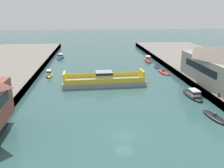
% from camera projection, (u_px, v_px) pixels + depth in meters
% --- Properties ---
extents(ground_plane, '(400.00, 400.00, 0.00)m').
position_uv_depth(ground_plane, '(124.00, 136.00, 34.06)').
color(ground_plane, '#335B5B').
extents(chain_ferry, '(20.02, 6.63, 3.30)m').
position_uv_depth(chain_ferry, '(104.00, 80.00, 57.46)').
color(chain_ferry, '#939399').
rests_on(chain_ferry, ground).
extents(moored_boat_near_left, '(2.44, 6.11, 0.95)m').
position_uv_depth(moored_boat_near_left, '(214.00, 117.00, 39.64)').
color(moored_boat_near_left, black).
rests_on(moored_boat_near_left, ground).
extents(moored_boat_near_right, '(3.08, 8.10, 1.73)m').
position_uv_depth(moored_boat_near_right, '(148.00, 59.00, 84.42)').
color(moored_boat_near_right, red).
rests_on(moored_boat_near_right, ground).
extents(moored_boat_mid_left, '(2.73, 7.74, 1.70)m').
position_uv_depth(moored_boat_mid_left, '(193.00, 94.00, 49.24)').
color(moored_boat_mid_left, black).
rests_on(moored_boat_mid_left, ground).
extents(moored_boat_mid_right, '(2.17, 5.23, 0.91)m').
position_uv_depth(moored_boat_mid_right, '(157.00, 66.00, 75.29)').
color(moored_boat_mid_right, navy).
rests_on(moored_boat_mid_right, ground).
extents(moored_boat_far_left, '(3.03, 7.56, 1.62)m').
position_uv_depth(moored_boat_far_left, '(61.00, 57.00, 89.30)').
color(moored_boat_far_left, navy).
rests_on(moored_boat_far_left, ground).
extents(moored_boat_far_right, '(2.70, 7.16, 0.93)m').
position_uv_depth(moored_boat_far_right, '(163.00, 72.00, 68.63)').
color(moored_boat_far_right, red).
rests_on(moored_boat_far_right, ground).
extents(moored_boat_upstream_a, '(2.65, 6.31, 1.74)m').
position_uv_depth(moored_boat_upstream_a, '(49.00, 74.00, 65.11)').
color(moored_boat_upstream_a, yellow).
rests_on(moored_boat_upstream_a, ground).
extents(warehouse_shed, '(10.07, 21.84, 8.20)m').
position_uv_depth(warehouse_shed, '(221.00, 65.00, 52.99)').
color(warehouse_shed, gray).
rests_on(warehouse_shed, quay_right).
extents(bollard_left_aft, '(0.32, 0.32, 0.71)m').
position_uv_depth(bollard_left_aft, '(5.00, 102.00, 41.11)').
color(bollard_left_aft, black).
rests_on(bollard_left_aft, quay_left).
extents(bollard_right_aft, '(0.32, 0.32, 0.71)m').
position_uv_depth(bollard_right_aft, '(219.00, 95.00, 44.86)').
color(bollard_right_aft, black).
rests_on(bollard_right_aft, quay_right).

